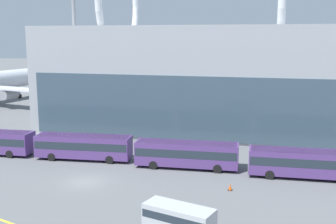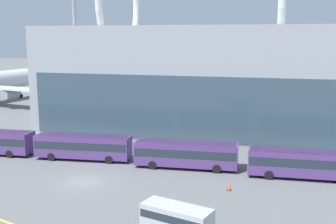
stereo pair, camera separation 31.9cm
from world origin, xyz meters
name	(u,v)px [view 1 (the left image)]	position (x,y,z in m)	size (l,w,h in m)	color
ground_plane	(85,182)	(0.00, 0.00, 0.00)	(440.00, 440.00, 0.00)	slate
airliner_at_gate_far	(252,90)	(15.00, 41.53, 5.22)	(36.33, 40.07, 15.96)	white
shuttle_bus_1	(84,145)	(-3.65, 7.62, 1.81)	(12.15, 3.82, 3.06)	#56387A
shuttle_bus_2	(187,153)	(9.50, 7.42, 1.81)	(12.09, 3.48, 3.06)	#56387A
shuttle_bus_3	(305,162)	(22.65, 7.10, 1.81)	(12.07, 3.34, 3.06)	#56387A
service_van_foreground	(179,218)	(12.35, -9.36, 1.39)	(5.92, 3.57, 2.37)	#B2B7BC
floodlight_mast	(74,10)	(-12.03, 23.16, 19.21)	(3.16, 3.16, 26.59)	gray
traffic_cone_0	(230,187)	(15.23, 1.33, 0.35)	(0.46, 0.46, 0.72)	black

